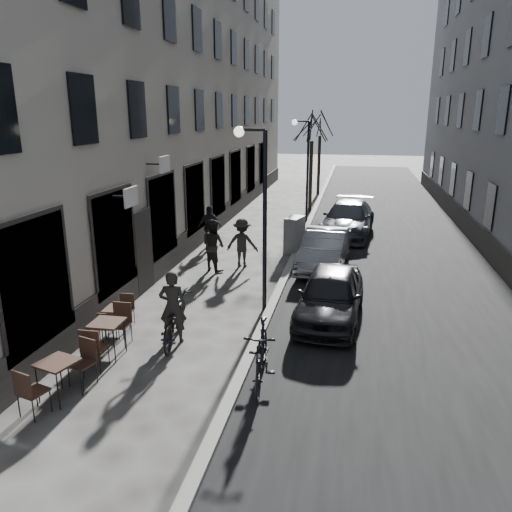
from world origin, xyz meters
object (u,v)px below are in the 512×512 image
(tree_near, at_px, (312,127))
(bistro_set_b, at_px, (108,335))
(bicycle, at_px, (173,320))
(bistro_set_c, at_px, (117,318))
(utility_cabinet, at_px, (294,235))
(car_near, at_px, (330,295))
(pedestrian_far, at_px, (209,227))
(tree_far, at_px, (320,124))
(moped, at_px, (261,354))
(streetlamp_near, at_px, (259,200))
(pedestrian_near, at_px, (213,245))
(streetlamp_far, at_px, (304,159))
(pedestrian_mid, at_px, (242,243))
(car_mid, at_px, (324,249))
(car_far, at_px, (348,219))
(bistro_set_a, at_px, (59,376))

(tree_near, bearing_deg, bistro_set_b, -98.98)
(tree_near, height_order, bicycle, tree_near)
(bistro_set_c, xyz_separation_m, utility_cabinet, (3.46, 8.46, 0.30))
(car_near, bearing_deg, pedestrian_far, 132.67)
(tree_far, xyz_separation_m, utility_cabinet, (0.20, -14.89, -3.94))
(bistro_set_b, bearing_deg, moped, -8.85)
(streetlamp_near, xyz_separation_m, pedestrian_near, (-2.26, 3.26, -2.24))
(moped, bearing_deg, pedestrian_far, 106.66)
(tree_far, height_order, utility_cabinet, tree_far)
(streetlamp_far, bearing_deg, tree_far, 89.54)
(pedestrian_mid, bearing_deg, streetlamp_far, -98.87)
(streetlamp_near, bearing_deg, bicycle, -123.49)
(car_mid, bearing_deg, moped, -90.46)
(utility_cabinet, bearing_deg, pedestrian_mid, -110.08)
(car_mid, distance_m, car_far, 5.25)
(utility_cabinet, xyz_separation_m, car_near, (1.77, -6.46, -0.02))
(bicycle, height_order, car_near, car_near)
(tree_near, xyz_separation_m, bistro_set_a, (-3.00, -20.36, -4.16))
(streetlamp_far, relative_size, bicycle, 2.40)
(bistro_set_a, height_order, moped, moped)
(bicycle, bearing_deg, utility_cabinet, -110.69)
(bicycle, distance_m, pedestrian_mid, 6.38)
(bistro_set_b, distance_m, car_near, 5.83)
(bicycle, xyz_separation_m, pedestrian_far, (-1.64, 8.70, 0.32))
(streetlamp_near, height_order, pedestrian_mid, streetlamp_near)
(pedestrian_near, distance_m, pedestrian_mid, 1.10)
(tree_far, relative_size, car_mid, 1.36)
(streetlamp_near, bearing_deg, bistro_set_c, -143.64)
(bistro_set_c, height_order, car_mid, car_mid)
(streetlamp_far, height_order, car_mid, streetlamp_far)
(streetlamp_far, height_order, bistro_set_b, streetlamp_far)
(streetlamp_far, distance_m, pedestrian_near, 9.30)
(tree_far, bearing_deg, utility_cabinet, -89.23)
(car_near, xyz_separation_m, car_far, (0.26, 9.85, 0.06))
(pedestrian_mid, xyz_separation_m, car_far, (3.66, 5.62, -0.13))
(bicycle, relative_size, pedestrian_mid, 1.19)
(tree_far, height_order, bistro_set_b, tree_far)
(pedestrian_mid, relative_size, car_near, 0.43)
(bistro_set_c, xyz_separation_m, pedestrian_far, (-0.09, 8.58, 0.45))
(utility_cabinet, relative_size, bicycle, 0.69)
(tree_near, xyz_separation_m, car_far, (2.23, -5.50, -3.91))
(pedestrian_far, bearing_deg, utility_cabinet, -41.53)
(streetlamp_far, xyz_separation_m, car_far, (2.30, -2.50, -2.40))
(tree_far, distance_m, utility_cabinet, 15.40)
(bistro_set_b, xyz_separation_m, car_far, (5.15, 13.00, 0.24))
(streetlamp_near, relative_size, bistro_set_c, 3.55)
(car_far, height_order, moped, car_far)
(tree_near, xyz_separation_m, pedestrian_far, (-3.35, -8.77, -3.79))
(bistro_set_a, distance_m, bistro_set_b, 1.87)
(streetlamp_near, height_order, car_near, streetlamp_near)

